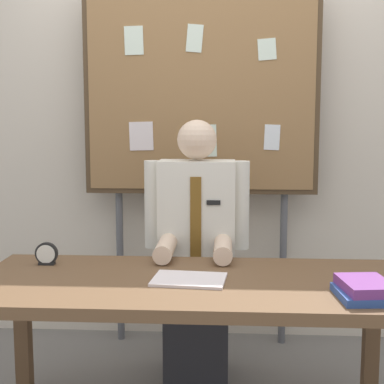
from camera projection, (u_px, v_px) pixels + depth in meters
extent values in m
cube|color=beige|center=(202.00, 127.00, 3.53)|extent=(6.40, 0.08, 2.70)
cube|color=brown|center=(189.00, 285.00, 2.35)|extent=(1.83, 0.78, 0.05)
cube|color=brown|center=(23.00, 333.00, 2.77)|extent=(0.07, 0.07, 0.67)
cube|color=brown|center=(371.00, 341.00, 2.67)|extent=(0.07, 0.07, 0.67)
cube|color=#2D2D33|center=(197.00, 337.00, 3.02)|extent=(0.34, 0.30, 0.44)
cube|color=silver|center=(197.00, 230.00, 2.94)|extent=(0.40, 0.22, 0.74)
sphere|color=beige|center=(197.00, 140.00, 2.88)|extent=(0.21, 0.21, 0.21)
cylinder|color=silver|center=(153.00, 204.00, 2.92)|extent=(0.09, 0.09, 0.46)
cylinder|color=silver|center=(241.00, 205.00, 2.89)|extent=(0.09, 0.09, 0.46)
cylinder|color=beige|center=(165.00, 248.00, 2.70)|extent=(0.09, 0.30, 0.09)
cylinder|color=beige|center=(223.00, 249.00, 2.68)|extent=(0.09, 0.30, 0.09)
cube|color=brown|center=(196.00, 224.00, 2.82)|extent=(0.06, 0.01, 0.48)
cube|color=black|center=(213.00, 203.00, 2.80)|extent=(0.07, 0.01, 0.02)
cube|color=#4C3823|center=(201.00, 90.00, 3.30)|extent=(1.40, 0.05, 1.24)
cube|color=olive|center=(201.00, 90.00, 3.29)|extent=(1.34, 0.04, 1.18)
cylinder|color=#59595E|center=(120.00, 264.00, 3.50)|extent=(0.04, 0.04, 0.98)
cylinder|color=#59595E|center=(283.00, 267.00, 3.44)|extent=(0.04, 0.04, 0.98)
cube|color=white|center=(272.00, 137.00, 3.28)|extent=(0.10, 0.00, 0.15)
cube|color=silver|center=(141.00, 136.00, 3.32)|extent=(0.15, 0.00, 0.17)
cube|color=silver|center=(205.00, 141.00, 3.30)|extent=(0.14, 0.00, 0.19)
cube|color=silver|center=(267.00, 49.00, 3.21)|extent=(0.11, 0.00, 0.13)
cube|color=silver|center=(134.00, 40.00, 3.25)|extent=(0.12, 0.00, 0.17)
cube|color=silver|center=(195.00, 38.00, 3.23)|extent=(0.11, 0.00, 0.17)
cube|color=#2D4C99|center=(364.00, 295.00, 2.10)|extent=(0.22, 0.25, 0.03)
cube|color=#72337F|center=(366.00, 285.00, 2.10)|extent=(0.20, 0.25, 0.04)
cube|color=silver|center=(189.00, 279.00, 2.33)|extent=(0.32, 0.25, 0.01)
cylinder|color=black|center=(47.00, 254.00, 2.58)|extent=(0.11, 0.02, 0.11)
cylinder|color=white|center=(46.00, 254.00, 2.57)|extent=(0.09, 0.00, 0.09)
cube|color=black|center=(47.00, 263.00, 2.59)|extent=(0.07, 0.04, 0.01)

